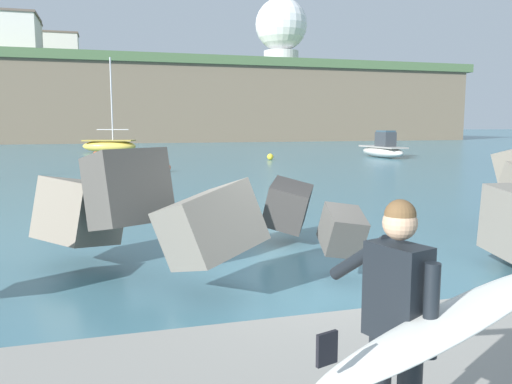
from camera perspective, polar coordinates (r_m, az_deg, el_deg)
The scene contains 14 objects.
ground_plane at distance 8.14m, azimuth 4.86°, elevation -10.12°, with size 400.00×400.00×0.00m, color #42707F.
breakwater_jetty at distance 8.42m, azimuth -12.31°, elevation -1.69°, with size 31.13×6.01×2.93m.
surfer_with_board at distance 3.35m, azimuth 17.04°, elevation -13.55°, with size 2.10×1.40×1.78m.
boat_near_left at distance 46.91m, azimuth -15.90°, elevation 4.98°, with size 4.98×3.17×8.13m.
boat_near_centre at distance 39.53m, azimuth 13.84°, elevation 4.63°, with size 1.57×5.20×2.00m.
mooring_buoy_inner at distance 27.16m, azimuth -9.86°, elevation 2.67°, with size 0.44×0.44×0.44m.
mooring_buoy_middle at distance 40.53m, azimuth -17.26°, elevation 4.00°, with size 0.44×0.44×0.44m.
mooring_buoy_outer at distance 35.74m, azimuth 1.59°, elevation 3.91°, with size 0.44×0.44×0.44m.
headland_bluff at distance 87.86m, azimuth -12.08°, elevation 9.53°, with size 96.24×38.27×11.57m.
radar_dome at distance 88.61m, azimuth 2.80°, elevation 17.52°, with size 8.45×8.45×11.27m.
station_building_west at distance 97.11m, azimuth -20.77°, elevation 14.29°, with size 6.10×4.55×6.28m.
station_building_central at distance 79.55m, azimuth -25.62°, elevation 15.38°, with size 7.66×7.71×5.50m.
station_building_east at distance 86.11m, azimuth -24.10°, elevation 14.92°, with size 4.59×4.28×5.87m.
station_building_annex at distance 98.62m, azimuth -24.03°, elevation 13.65°, with size 7.00×6.09×5.00m.
Camera 1 is at (-2.81, -7.23, 2.46)m, focal length 36.22 mm.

